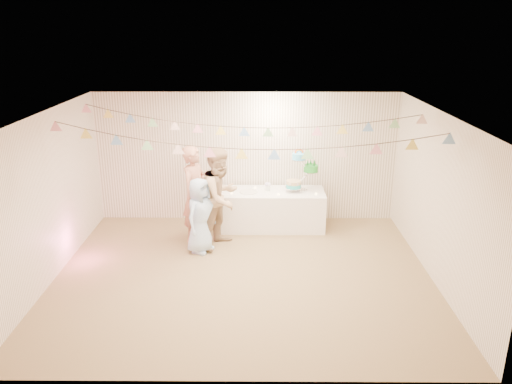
{
  "coord_description": "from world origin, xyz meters",
  "views": [
    {
      "loc": [
        0.26,
        -7.16,
        3.86
      ],
      "look_at": [
        0.2,
        0.8,
        1.15
      ],
      "focal_mm": 35.0,
      "sensor_mm": 36.0,
      "label": 1
    }
  ],
  "objects_px": {
    "person_child": "(200,215)",
    "table": "(273,209)",
    "person_adult_a": "(195,194)",
    "person_adult_b": "(221,197)",
    "cake_stand": "(302,171)"
  },
  "relations": [
    {
      "from": "person_adult_a",
      "to": "person_adult_b",
      "type": "xyz_separation_m",
      "value": [
        0.48,
        -0.26,
        0.02
      ]
    },
    {
      "from": "person_child",
      "to": "person_adult_b",
      "type": "bearing_deg",
      "value": -23.69
    },
    {
      "from": "cake_stand",
      "to": "person_adult_b",
      "type": "bearing_deg",
      "value": -149.55
    },
    {
      "from": "table",
      "to": "cake_stand",
      "type": "bearing_deg",
      "value": 5.19
    },
    {
      "from": "person_child",
      "to": "table",
      "type": "bearing_deg",
      "value": -20.81
    },
    {
      "from": "person_adult_a",
      "to": "person_child",
      "type": "bearing_deg",
      "value": -140.45
    },
    {
      "from": "cake_stand",
      "to": "person_adult_b",
      "type": "distance_m",
      "value": 1.76
    },
    {
      "from": "table",
      "to": "person_adult_a",
      "type": "distance_m",
      "value": 1.63
    },
    {
      "from": "cake_stand",
      "to": "person_child",
      "type": "distance_m",
      "value": 2.22
    },
    {
      "from": "table",
      "to": "cake_stand",
      "type": "height_order",
      "value": "cake_stand"
    },
    {
      "from": "cake_stand",
      "to": "person_adult_b",
      "type": "relative_size",
      "value": 0.43
    },
    {
      "from": "cake_stand",
      "to": "person_child",
      "type": "height_order",
      "value": "cake_stand"
    },
    {
      "from": "table",
      "to": "cake_stand",
      "type": "relative_size",
      "value": 2.56
    },
    {
      "from": "cake_stand",
      "to": "person_adult_b",
      "type": "height_order",
      "value": "person_adult_b"
    },
    {
      "from": "cake_stand",
      "to": "table",
      "type": "bearing_deg",
      "value": -174.81
    }
  ]
}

